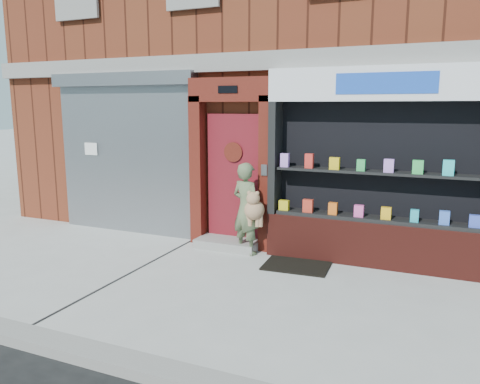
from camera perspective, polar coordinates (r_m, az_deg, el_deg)
The scene contains 8 objects.
ground at distance 6.45m, azimuth -1.74°, elevation -11.71°, with size 80.00×80.00×0.00m, color #9E9E99.
curb at distance 4.76m, azimuth -13.46°, elevation -19.72°, with size 60.00×0.30×0.12m, color gray.
building at distance 11.78m, azimuth 11.23°, elevation 17.90°, with size 12.00×8.16×8.00m.
shutter_bay at distance 9.22m, azimuth -13.76°, elevation 5.71°, with size 3.10×0.30×3.04m.
red_door_bay at distance 8.04m, azimuth -1.02°, elevation 3.48°, with size 1.52×0.58×2.90m.
pharmacy_bay at distance 7.34m, azimuth 16.89°, elevation 1.70°, with size 3.50×0.41×3.00m.
woman at distance 7.69m, azimuth 0.92°, elevation -2.03°, with size 0.67×0.54×1.53m.
doormat at distance 7.32m, azimuth 6.89°, elevation -8.93°, with size 0.99×0.69×0.02m, color black.
Camera 1 is at (2.54, -5.41, 2.43)m, focal length 35.00 mm.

